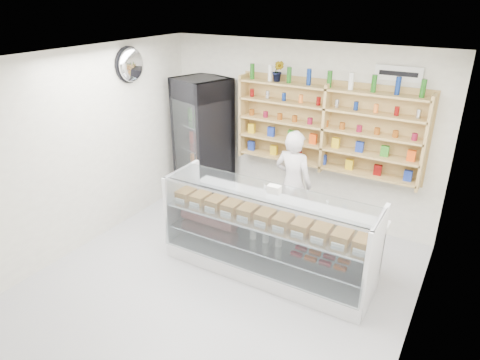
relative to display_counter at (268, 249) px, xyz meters
The scene contains 8 objects.
room 1.35m from the display_counter, 117.59° to the right, with size 5.00×5.00×5.00m.
display_counter is the anchor object (origin of this frame).
shop_worker 1.21m from the display_counter, 97.64° to the left, with size 0.60×0.39×1.65m, color silver.
drinks_cooler 2.49m from the display_counter, 145.14° to the left, with size 0.97×0.96×2.17m.
wall_shelving 2.04m from the display_counter, 85.99° to the left, with size 2.84×0.28×1.33m.
potted_plant 2.66m from the display_counter, 113.53° to the left, with size 0.17×0.14×0.32m, color #1E6626.
security_mirror 3.35m from the display_counter, 169.85° to the left, with size 0.15×0.50×0.50m, color silver.
wall_sign 2.91m from the display_counter, 59.64° to the left, with size 0.62×0.03×0.20m, color white.
Camera 1 is at (2.50, -3.57, 3.46)m, focal length 32.00 mm.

